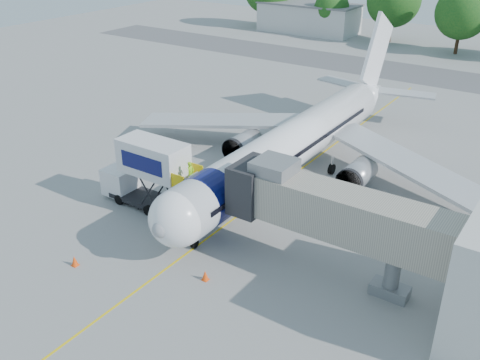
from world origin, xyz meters
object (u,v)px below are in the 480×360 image
Objects in this scene: jet_bridge at (324,209)px; catering_hiloader at (148,174)px; ground_tug at (83,332)px; aircraft at (296,142)px.

jet_bridge is 1.64× the size of catering_hiloader.
jet_bridge is at bearing 0.01° from catering_hiloader.
catering_hiloader is at bearing 139.47° from ground_tug.
aircraft is at bearing 125.70° from jet_bridge.
jet_bridge reaches higher than ground_tug.
aircraft is 23.90m from ground_tug.
jet_bridge is at bearing -54.30° from aircraft.
catering_hiloader is at bearing -179.99° from jet_bridge.
jet_bridge reaches higher than catering_hiloader.
catering_hiloader is 2.09× the size of ground_tug.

